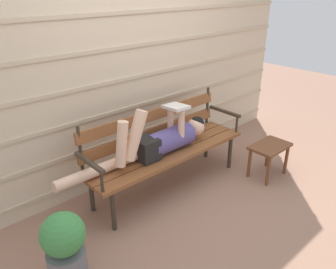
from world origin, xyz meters
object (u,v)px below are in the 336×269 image
Objects in this scene: reclining_person at (159,140)px; footstool at (269,151)px; potted_plant at (65,247)px; park_bench at (163,144)px.

reclining_person is 1.28m from footstool.
footstool is at bearing -3.75° from potted_plant.
park_bench reaches higher than footstool.
reclining_person is 1.35m from potted_plant.
reclining_person is 3.69× the size of footstool.
reclining_person is at bearing -148.64° from park_bench.
park_bench is 0.17m from reclining_person.
footstool is (0.99, -0.65, -0.18)m from park_bench.
footstool is at bearing -33.09° from park_bench.
park_bench is at bearing 146.91° from footstool.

